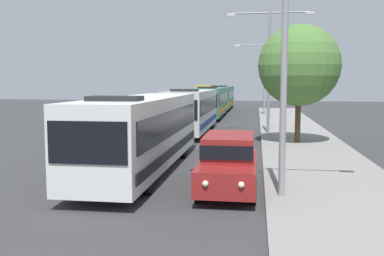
{
  "coord_description": "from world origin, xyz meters",
  "views": [
    {
      "loc": [
        3.3,
        -4.67,
        3.67
      ],
      "look_at": [
        0.4,
        14.74,
        1.58
      ],
      "focal_mm": 40.66,
      "sensor_mm": 36.0,
      "label": 1
    }
  ],
  "objects_px": {
    "bus_second_in_line": "(192,110)",
    "white_suv": "(229,160)",
    "bus_middle": "(211,101)",
    "box_truck_oncoming": "(205,95)",
    "roadside_tree": "(299,66)",
    "bus_fourth_in_line": "(222,97)",
    "streetlamp_mid": "(269,58)",
    "streetlamp_near": "(285,35)",
    "streetlamp_far": "(265,70)",
    "bus_lead": "(143,130)"
  },
  "relations": [
    {
      "from": "bus_second_in_line",
      "to": "white_suv",
      "type": "distance_m",
      "value": 16.7
    },
    {
      "from": "bus_middle",
      "to": "box_truck_oncoming",
      "type": "bearing_deg",
      "value": 98.61
    },
    {
      "from": "white_suv",
      "to": "box_truck_oncoming",
      "type": "relative_size",
      "value": 0.6
    },
    {
      "from": "roadside_tree",
      "to": "bus_second_in_line",
      "type": "bearing_deg",
      "value": 144.42
    },
    {
      "from": "bus_fourth_in_line",
      "to": "roadside_tree",
      "type": "distance_m",
      "value": 32.68
    },
    {
      "from": "box_truck_oncoming",
      "to": "streetlamp_mid",
      "type": "bearing_deg",
      "value": -76.26
    },
    {
      "from": "streetlamp_near",
      "to": "roadside_tree",
      "type": "height_order",
      "value": "streetlamp_near"
    },
    {
      "from": "bus_fourth_in_line",
      "to": "box_truck_oncoming",
      "type": "relative_size",
      "value": 1.49
    },
    {
      "from": "bus_fourth_in_line",
      "to": "streetlamp_mid",
      "type": "xyz_separation_m",
      "value": [
        5.4,
        -27.13,
        3.56
      ]
    },
    {
      "from": "bus_second_in_line",
      "to": "streetlamp_near",
      "type": "relative_size",
      "value": 1.38
    },
    {
      "from": "bus_second_in_line",
      "to": "streetlamp_far",
      "type": "xyz_separation_m",
      "value": [
        5.4,
        16.62,
        3.23
      ]
    },
    {
      "from": "box_truck_oncoming",
      "to": "streetlamp_mid",
      "type": "xyz_separation_m",
      "value": [
        8.7,
        -35.57,
        3.54
      ]
    },
    {
      "from": "streetlamp_far",
      "to": "streetlamp_mid",
      "type": "bearing_deg",
      "value": -90.0
    },
    {
      "from": "bus_fourth_in_line",
      "to": "bus_lead",
      "type": "bearing_deg",
      "value": -90.0
    },
    {
      "from": "roadside_tree",
      "to": "bus_middle",
      "type": "bearing_deg",
      "value": 110.73
    },
    {
      "from": "streetlamp_mid",
      "to": "bus_lead",
      "type": "bearing_deg",
      "value": -112.27
    },
    {
      "from": "white_suv",
      "to": "roadside_tree",
      "type": "bearing_deg",
      "value": 73.81
    },
    {
      "from": "streetlamp_near",
      "to": "roadside_tree",
      "type": "bearing_deg",
      "value": 82.7
    },
    {
      "from": "bus_fourth_in_line",
      "to": "roadside_tree",
      "type": "relative_size",
      "value": 1.82
    },
    {
      "from": "bus_lead",
      "to": "roadside_tree",
      "type": "distance_m",
      "value": 11.39
    },
    {
      "from": "streetlamp_mid",
      "to": "roadside_tree",
      "type": "distance_m",
      "value": 4.96
    },
    {
      "from": "white_suv",
      "to": "streetlamp_mid",
      "type": "bearing_deg",
      "value": 83.91
    },
    {
      "from": "bus_second_in_line",
      "to": "box_truck_oncoming",
      "type": "xyz_separation_m",
      "value": [
        -3.3,
        35.24,
        0.03
      ]
    },
    {
      "from": "streetlamp_mid",
      "to": "streetlamp_far",
      "type": "height_order",
      "value": "streetlamp_mid"
    },
    {
      "from": "bus_lead",
      "to": "streetlamp_near",
      "type": "relative_size",
      "value": 1.52
    },
    {
      "from": "bus_middle",
      "to": "streetlamp_far",
      "type": "distance_m",
      "value": 7.05
    },
    {
      "from": "streetlamp_far",
      "to": "roadside_tree",
      "type": "bearing_deg",
      "value": -85.83
    },
    {
      "from": "streetlamp_near",
      "to": "streetlamp_far",
      "type": "relative_size",
      "value": 1.03
    },
    {
      "from": "bus_middle",
      "to": "roadside_tree",
      "type": "distance_m",
      "value": 19.92
    },
    {
      "from": "streetlamp_far",
      "to": "bus_middle",
      "type": "bearing_deg",
      "value": -149.48
    },
    {
      "from": "bus_lead",
      "to": "streetlamp_near",
      "type": "distance_m",
      "value": 7.4
    },
    {
      "from": "bus_middle",
      "to": "bus_fourth_in_line",
      "type": "relative_size",
      "value": 0.96
    },
    {
      "from": "bus_fourth_in_line",
      "to": "streetlamp_far",
      "type": "bearing_deg",
      "value": -62.07
    },
    {
      "from": "streetlamp_far",
      "to": "roadside_tree",
      "type": "xyz_separation_m",
      "value": [
        1.58,
        -21.61,
        -0.32
      ]
    },
    {
      "from": "bus_second_in_line",
      "to": "roadside_tree",
      "type": "distance_m",
      "value": 9.06
    },
    {
      "from": "streetlamp_mid",
      "to": "roadside_tree",
      "type": "bearing_deg",
      "value": -71.32
    },
    {
      "from": "bus_middle",
      "to": "streetlamp_far",
      "type": "height_order",
      "value": "streetlamp_far"
    },
    {
      "from": "bus_lead",
      "to": "bus_middle",
      "type": "distance_m",
      "value": 26.95
    },
    {
      "from": "white_suv",
      "to": "streetlamp_far",
      "type": "bearing_deg",
      "value": 87.04
    },
    {
      "from": "box_truck_oncoming",
      "to": "streetlamp_mid",
      "type": "height_order",
      "value": "streetlamp_mid"
    },
    {
      "from": "bus_lead",
      "to": "streetlamp_mid",
      "type": "bearing_deg",
      "value": 67.73
    },
    {
      "from": "white_suv",
      "to": "streetlamp_far",
      "type": "xyz_separation_m",
      "value": [
        1.7,
        32.89,
        3.89
      ]
    },
    {
      "from": "bus_second_in_line",
      "to": "bus_middle",
      "type": "bearing_deg",
      "value": 90.0
    },
    {
      "from": "bus_fourth_in_line",
      "to": "streetlamp_far",
      "type": "relative_size",
      "value": 1.62
    },
    {
      "from": "white_suv",
      "to": "bus_lead",
      "type": "bearing_deg",
      "value": 143.27
    },
    {
      "from": "box_truck_oncoming",
      "to": "streetlamp_far",
      "type": "relative_size",
      "value": 1.08
    },
    {
      "from": "bus_middle",
      "to": "box_truck_oncoming",
      "type": "height_order",
      "value": "bus_middle"
    },
    {
      "from": "streetlamp_near",
      "to": "streetlamp_far",
      "type": "height_order",
      "value": "streetlamp_near"
    },
    {
      "from": "bus_fourth_in_line",
      "to": "streetlamp_near",
      "type": "relative_size",
      "value": 1.57
    },
    {
      "from": "streetlamp_near",
      "to": "bus_lead",
      "type": "bearing_deg",
      "value": 145.08
    }
  ]
}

